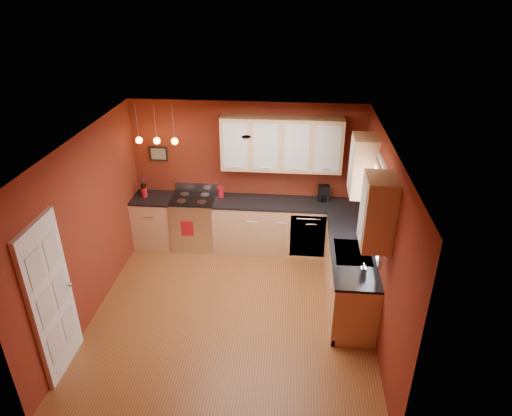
# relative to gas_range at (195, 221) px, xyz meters

# --- Properties ---
(floor) EXTENTS (4.20, 4.20, 0.00)m
(floor) POSITION_rel_gas_range_xyz_m (0.92, -1.80, -0.48)
(floor) COLOR #95562B
(floor) RESTS_ON ground
(ceiling) EXTENTS (4.00, 4.20, 0.02)m
(ceiling) POSITION_rel_gas_range_xyz_m (0.92, -1.80, 2.12)
(ceiling) COLOR beige
(ceiling) RESTS_ON wall_back
(wall_back) EXTENTS (4.00, 0.02, 2.60)m
(wall_back) POSITION_rel_gas_range_xyz_m (0.92, 0.30, 0.82)
(wall_back) COLOR maroon
(wall_back) RESTS_ON floor
(wall_front) EXTENTS (4.00, 0.02, 2.60)m
(wall_front) POSITION_rel_gas_range_xyz_m (0.92, -3.90, 0.82)
(wall_front) COLOR maroon
(wall_front) RESTS_ON floor
(wall_left) EXTENTS (0.02, 4.20, 2.60)m
(wall_left) POSITION_rel_gas_range_xyz_m (-1.08, -1.80, 0.82)
(wall_left) COLOR maroon
(wall_left) RESTS_ON floor
(wall_right) EXTENTS (0.02, 4.20, 2.60)m
(wall_right) POSITION_rel_gas_range_xyz_m (2.92, -1.80, 0.82)
(wall_right) COLOR maroon
(wall_right) RESTS_ON floor
(base_cabinets_back_left) EXTENTS (0.70, 0.60, 0.90)m
(base_cabinets_back_left) POSITION_rel_gas_range_xyz_m (-0.73, -0.00, -0.03)
(base_cabinets_back_left) COLOR tan
(base_cabinets_back_left) RESTS_ON floor
(base_cabinets_back_right) EXTENTS (2.54, 0.60, 0.90)m
(base_cabinets_back_right) POSITION_rel_gas_range_xyz_m (1.65, -0.00, -0.03)
(base_cabinets_back_right) COLOR tan
(base_cabinets_back_right) RESTS_ON floor
(base_cabinets_right) EXTENTS (0.60, 2.10, 0.90)m
(base_cabinets_right) POSITION_rel_gas_range_xyz_m (2.62, -1.35, -0.03)
(base_cabinets_right) COLOR tan
(base_cabinets_right) RESTS_ON floor
(counter_back_left) EXTENTS (0.70, 0.62, 0.04)m
(counter_back_left) POSITION_rel_gas_range_xyz_m (-0.73, -0.00, 0.44)
(counter_back_left) COLOR black
(counter_back_left) RESTS_ON base_cabinets_back_left
(counter_back_right) EXTENTS (2.54, 0.62, 0.04)m
(counter_back_right) POSITION_rel_gas_range_xyz_m (1.65, -0.00, 0.44)
(counter_back_right) COLOR black
(counter_back_right) RESTS_ON base_cabinets_back_right
(counter_right) EXTENTS (0.62, 2.10, 0.04)m
(counter_right) POSITION_rel_gas_range_xyz_m (2.62, -1.35, 0.44)
(counter_right) COLOR black
(counter_right) RESTS_ON base_cabinets_right
(gas_range) EXTENTS (0.76, 0.64, 1.11)m
(gas_range) POSITION_rel_gas_range_xyz_m (0.00, 0.00, 0.00)
(gas_range) COLOR silver
(gas_range) RESTS_ON floor
(dishwasher_front) EXTENTS (0.60, 0.02, 0.80)m
(dishwasher_front) POSITION_rel_gas_range_xyz_m (2.02, -0.29, -0.03)
(dishwasher_front) COLOR silver
(dishwasher_front) RESTS_ON base_cabinets_back_right
(sink) EXTENTS (0.50, 0.70, 0.33)m
(sink) POSITION_rel_gas_range_xyz_m (2.62, -1.50, 0.43)
(sink) COLOR gray
(sink) RESTS_ON counter_right
(window) EXTENTS (0.06, 1.02, 1.22)m
(window) POSITION_rel_gas_range_xyz_m (2.89, -1.50, 1.21)
(window) COLOR white
(window) RESTS_ON wall_right
(door_left_wall) EXTENTS (0.12, 0.82, 2.05)m
(door_left_wall) POSITION_rel_gas_range_xyz_m (-1.05, -3.00, 0.54)
(door_left_wall) COLOR white
(door_left_wall) RESTS_ON floor
(upper_cabinets_back) EXTENTS (2.00, 0.35, 0.90)m
(upper_cabinets_back) POSITION_rel_gas_range_xyz_m (1.52, 0.12, 1.47)
(upper_cabinets_back) COLOR tan
(upper_cabinets_back) RESTS_ON wall_back
(upper_cabinets_right) EXTENTS (0.35, 1.95, 0.90)m
(upper_cabinets_right) POSITION_rel_gas_range_xyz_m (2.75, -1.48, 1.47)
(upper_cabinets_right) COLOR tan
(upper_cabinets_right) RESTS_ON wall_right
(wall_picture) EXTENTS (0.32, 0.03, 0.26)m
(wall_picture) POSITION_rel_gas_range_xyz_m (-0.63, 0.28, 1.17)
(wall_picture) COLOR black
(wall_picture) RESTS_ON wall_back
(pendant_lights) EXTENTS (0.71, 0.11, 0.66)m
(pendant_lights) POSITION_rel_gas_range_xyz_m (-0.53, -0.05, 1.53)
(pendant_lights) COLOR gray
(pendant_lights) RESTS_ON ceiling
(red_canister) EXTENTS (0.12, 0.12, 0.18)m
(red_canister) POSITION_rel_gas_range_xyz_m (0.47, 0.12, 0.55)
(red_canister) COLOR #B4131E
(red_canister) RESTS_ON counter_back_right
(red_vase) EXTENTS (0.10, 0.10, 0.16)m
(red_vase) POSITION_rel_gas_range_xyz_m (-0.88, 0.01, 0.54)
(red_vase) COLOR #B4131E
(red_vase) RESTS_ON counter_back_left
(flowers) EXTENTS (0.11, 0.11, 0.19)m
(flowers) POSITION_rel_gas_range_xyz_m (-0.88, 0.01, 0.70)
(flowers) COLOR #B4131E
(flowers) RESTS_ON red_vase
(coffee_maker) EXTENTS (0.20, 0.20, 0.27)m
(coffee_maker) POSITION_rel_gas_range_xyz_m (2.27, 0.14, 0.58)
(coffee_maker) COLOR black
(coffee_maker) RESTS_ON counter_back_right
(soap_pump) EXTENTS (0.09, 0.09, 0.18)m
(soap_pump) POSITION_rel_gas_range_xyz_m (2.69, -2.05, 0.55)
(soap_pump) COLOR white
(soap_pump) RESTS_ON counter_right
(dish_towel) EXTENTS (0.21, 0.01, 0.29)m
(dish_towel) POSITION_rel_gas_range_xyz_m (-0.06, -0.33, 0.04)
(dish_towel) COLOR #B4131E
(dish_towel) RESTS_ON gas_range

